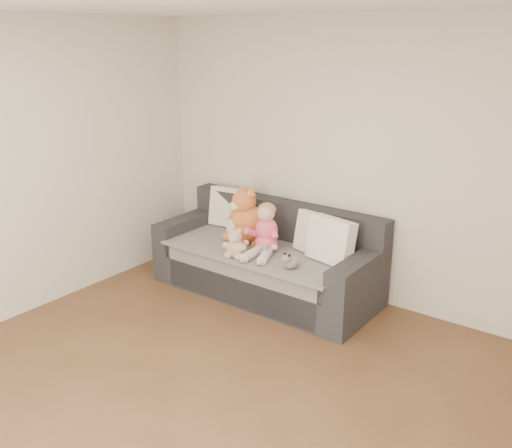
{
  "coord_description": "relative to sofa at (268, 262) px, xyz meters",
  "views": [
    {
      "loc": [
        2.26,
        -2.15,
        2.43
      ],
      "look_at": [
        -0.73,
        1.87,
        0.75
      ],
      "focal_mm": 40.0,
      "sensor_mm": 36.0,
      "label": 1
    }
  ],
  "objects": [
    {
      "name": "cushion_right_back",
      "position": [
        0.46,
        0.11,
        0.35
      ],
      "size": [
        0.45,
        0.3,
        0.4
      ],
      "rotation": [
        0.0,
        0.0,
        -0.31
      ],
      "color": "white",
      "rests_on": "sofa"
    },
    {
      "name": "sofa",
      "position": [
        0.0,
        0.0,
        0.0
      ],
      "size": [
        2.2,
        0.94,
        0.85
      ],
      "color": "#26262B",
      "rests_on": "ground"
    },
    {
      "name": "cushion_left",
      "position": [
        -0.68,
        0.26,
        0.37
      ],
      "size": [
        0.47,
        0.25,
        0.43
      ],
      "rotation": [
        0.0,
        0.0,
        0.11
      ],
      "color": "white",
      "rests_on": "sofa"
    },
    {
      "name": "plush_cow",
      "position": [
        0.48,
        -0.33,
        0.23
      ],
      "size": [
        0.13,
        0.2,
        0.16
      ],
      "rotation": [
        0.0,
        0.0,
        -0.11
      ],
      "color": "white",
      "rests_on": "sofa"
    },
    {
      "name": "cushion_right_front",
      "position": [
        0.68,
        0.02,
        0.37
      ],
      "size": [
        0.48,
        0.28,
        0.42
      ],
      "rotation": [
        0.0,
        0.0,
        -0.2
      ],
      "color": "white",
      "rests_on": "sofa"
    },
    {
      "name": "toddler",
      "position": [
        0.08,
        -0.16,
        0.37
      ],
      "size": [
        0.33,
        0.5,
        0.49
      ],
      "rotation": [
        0.0,
        0.0,
        0.25
      ],
      "color": "#DB4D4D",
      "rests_on": "sofa"
    },
    {
      "name": "plush_cat",
      "position": [
        -0.25,
        -0.03,
        0.38
      ],
      "size": [
        0.46,
        0.42,
        0.6
      ],
      "rotation": [
        0.0,
        0.0,
        -0.4
      ],
      "color": "#CB6A2D",
      "rests_on": "sofa"
    },
    {
      "name": "sippy_cup",
      "position": [
        0.14,
        -0.24,
        0.22
      ],
      "size": [
        0.1,
        0.07,
        0.11
      ],
      "rotation": [
        0.0,
        0.0,
        -0.05
      ],
      "color": "purple",
      "rests_on": "sofa"
    },
    {
      "name": "teddy_bear",
      "position": [
        -0.07,
        -0.42,
        0.28
      ],
      "size": [
        0.23,
        0.18,
        0.29
      ],
      "rotation": [
        0.0,
        0.0,
        0.29
      ],
      "color": "tan",
      "rests_on": "sofa"
    },
    {
      "name": "room_shell",
      "position": [
        0.73,
        -1.64,
        0.99
      ],
      "size": [
        5.0,
        5.0,
        5.0
      ],
      "color": "brown",
      "rests_on": "ground"
    }
  ]
}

